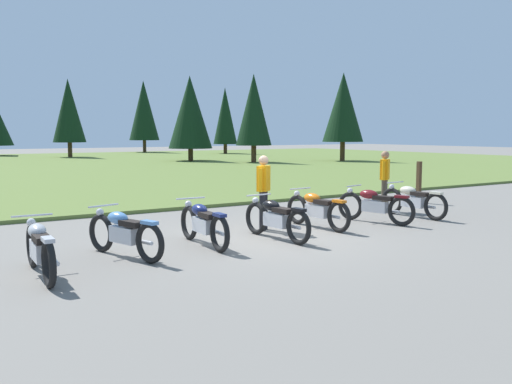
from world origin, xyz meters
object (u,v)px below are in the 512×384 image
object	(u,v)px
motorcycle_silver	(40,248)
motorcycle_black	(276,218)
motorcycle_navy	(203,223)
motorcycle_orange	(317,209)
motorcycle_cream	(413,200)
rider_checking_bike	(264,188)
rider_with_back_turned	(385,177)
motorcycle_sky_blue	(124,233)
trail_marker_post	(419,182)
motorcycle_maroon	(375,205)

from	to	relation	value
motorcycle_silver	motorcycle_black	size ratio (longest dim) A/B	1.00
motorcycle_navy	motorcycle_orange	size ratio (longest dim) A/B	1.00
motorcycle_cream	rider_checking_bike	distance (m)	4.35
motorcycle_orange	rider_with_back_turned	distance (m)	3.54
motorcycle_silver	motorcycle_sky_blue	xyz separation A→B (m)	(1.51, 0.59, 0.00)
motorcycle_sky_blue	trail_marker_post	xyz separation A→B (m)	(10.24, 2.40, 0.21)
rider_checking_bike	rider_with_back_turned	world-z (taller)	same
motorcycle_maroon	rider_checking_bike	size ratio (longest dim) A/B	1.23
motorcycle_navy	trail_marker_post	distance (m)	8.90
motorcycle_silver	motorcycle_navy	bearing A→B (deg)	13.35
motorcycle_sky_blue	motorcycle_cream	world-z (taller)	same
motorcycle_sky_blue	motorcycle_maroon	distance (m)	6.37
motorcycle_silver	rider_checking_bike	size ratio (longest dim) A/B	1.26
motorcycle_sky_blue	trail_marker_post	bearing A→B (deg)	13.19
motorcycle_silver	trail_marker_post	bearing A→B (deg)	14.29
motorcycle_maroon	rider_checking_bike	xyz separation A→B (m)	(-2.82, 0.59, 0.51)
motorcycle_orange	rider_checking_bike	bearing A→B (deg)	159.50
motorcycle_orange	motorcycle_sky_blue	bearing A→B (deg)	-173.73
motorcycle_sky_blue	trail_marker_post	distance (m)	10.52
motorcycle_silver	rider_with_back_turned	distance (m)	9.80
motorcycle_silver	trail_marker_post	distance (m)	12.12
motorcycle_cream	motorcycle_silver	bearing A→B (deg)	-173.44
motorcycle_orange	rider_with_back_turned	world-z (taller)	rider_with_back_turned
motorcycle_cream	trail_marker_post	world-z (taller)	trail_marker_post
motorcycle_orange	trail_marker_post	world-z (taller)	trail_marker_post
motorcycle_silver	motorcycle_cream	size ratio (longest dim) A/B	1.00
rider_with_back_turned	trail_marker_post	bearing A→B (deg)	18.14
motorcycle_black	motorcycle_maroon	bearing A→B (deg)	7.77
motorcycle_navy	trail_marker_post	world-z (taller)	trail_marker_post
rider_checking_bike	rider_with_back_turned	size ratio (longest dim) A/B	1.00
motorcycle_sky_blue	rider_with_back_turned	xyz separation A→B (m)	(8.01, 1.67, 0.51)
motorcycle_cream	trail_marker_post	xyz separation A→B (m)	(2.41, 1.92, 0.21)
motorcycle_sky_blue	motorcycle_black	distance (m)	3.17
motorcycle_sky_blue	rider_checking_bike	world-z (taller)	rider_checking_bike
motorcycle_black	rider_checking_bike	world-z (taller)	rider_checking_bike
motorcycle_sky_blue	motorcycle_navy	bearing A→B (deg)	5.37
motorcycle_sky_blue	motorcycle_maroon	bearing A→B (deg)	3.27
rider_checking_bike	rider_with_back_turned	xyz separation A→B (m)	(4.48, 0.72, 0.00)
motorcycle_maroon	motorcycle_sky_blue	bearing A→B (deg)	-176.73
motorcycle_sky_blue	rider_checking_bike	size ratio (longest dim) A/B	1.22
trail_marker_post	motorcycle_cream	bearing A→B (deg)	-141.54
motorcycle_sky_blue	rider_with_back_turned	distance (m)	8.20
motorcycle_maroon	rider_with_back_turned	distance (m)	2.17
motorcycle_black	trail_marker_post	world-z (taller)	trail_marker_post
motorcycle_navy	motorcycle_maroon	bearing A→B (deg)	2.54
motorcycle_black	rider_with_back_turned	size ratio (longest dim) A/B	1.26
motorcycle_cream	rider_checking_bike	size ratio (longest dim) A/B	1.26
motorcycle_maroon	motorcycle_cream	size ratio (longest dim) A/B	0.98
motorcycle_black	motorcycle_cream	size ratio (longest dim) A/B	1.00
motorcycle_orange	motorcycle_navy	bearing A→B (deg)	-173.25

